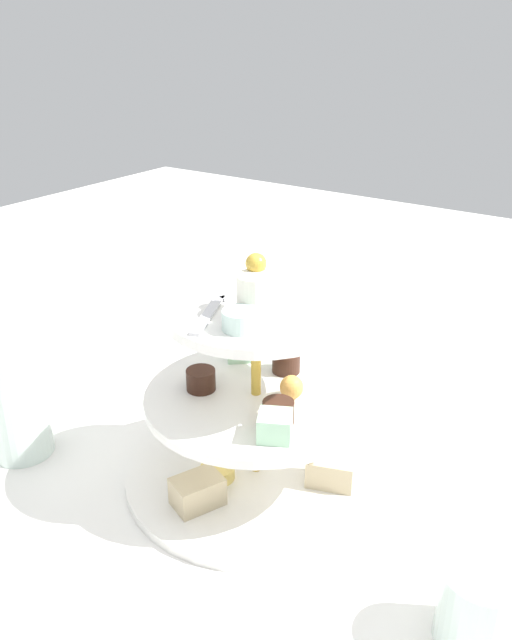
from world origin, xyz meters
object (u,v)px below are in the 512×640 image
at_px(water_glass_tall_right, 16,403).
at_px(butter_knife_left, 257,344).
at_px(tiered_serving_stand, 256,415).
at_px(water_glass_short_left, 479,608).

bearing_deg(water_glass_tall_right, butter_knife_left, 170.26).
bearing_deg(tiered_serving_stand, water_glass_short_left, 74.60).
height_order(water_glass_short_left, butter_knife_left, water_glass_short_left).
xyz_separation_m(water_glass_tall_right, water_glass_short_left, (-0.04, 0.50, -0.03)).
distance_m(tiered_serving_stand, water_glass_short_left, 0.27).
height_order(water_glass_tall_right, butter_knife_left, water_glass_tall_right).
height_order(water_glass_tall_right, water_glass_short_left, water_glass_tall_right).
bearing_deg(water_glass_short_left, tiered_serving_stand, -105.40).
bearing_deg(tiered_serving_stand, water_glass_tall_right, -65.53).
distance_m(water_glass_short_left, butter_knife_left, 0.55).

